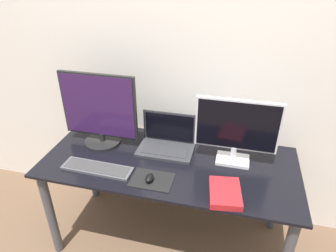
% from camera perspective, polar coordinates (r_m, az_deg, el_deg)
% --- Properties ---
extents(wall_back, '(7.00, 0.05, 2.50)m').
position_cam_1_polar(wall_back, '(2.03, 3.16, 13.03)').
color(wall_back, silver).
rests_on(wall_back, ground_plane).
extents(desk, '(1.59, 0.70, 0.70)m').
position_cam_1_polar(desk, '(1.98, 0.22, -9.44)').
color(desk, black).
rests_on(desk, ground_plane).
extents(monitor_left, '(0.51, 0.25, 0.50)m').
position_cam_1_polar(monitor_left, '(2.01, -12.95, 2.68)').
color(monitor_left, black).
rests_on(monitor_left, desk).
extents(monitor_right, '(0.49, 0.14, 0.42)m').
position_cam_1_polar(monitor_right, '(1.82, 12.91, -0.67)').
color(monitor_right, silver).
rests_on(monitor_right, desk).
extents(laptop, '(0.36, 0.23, 0.23)m').
position_cam_1_polar(laptop, '(1.99, -0.18, -2.77)').
color(laptop, '#333338').
rests_on(laptop, desk).
extents(keyboard, '(0.44, 0.13, 0.02)m').
position_cam_1_polar(keyboard, '(1.88, -13.33, -7.84)').
color(keyboard, '#4C4C51').
rests_on(keyboard, desk).
extents(mousepad, '(0.24, 0.17, 0.00)m').
position_cam_1_polar(mousepad, '(1.76, -3.06, -10.19)').
color(mousepad, black).
rests_on(mousepad, desk).
extents(mouse, '(0.05, 0.07, 0.04)m').
position_cam_1_polar(mouse, '(1.74, -3.55, -9.87)').
color(mouse, black).
rests_on(mouse, mousepad).
extents(book, '(0.20, 0.25, 0.04)m').
position_cam_1_polar(book, '(1.67, 10.81, -12.40)').
color(book, red).
rests_on(book, desk).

